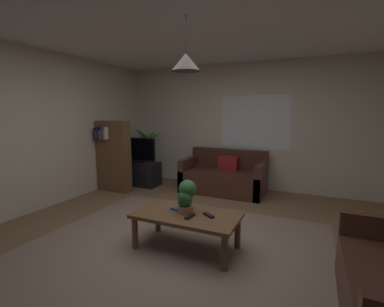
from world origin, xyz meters
The scene contains 17 objects.
floor centered at (0.00, 0.00, -0.01)m, with size 5.18×5.47×0.02m, color brown.
rug centered at (0.00, -0.20, 0.00)m, with size 3.37×3.01×0.01m, color gray.
wall_back centered at (0.00, 2.76, 1.27)m, with size 5.30×0.06×2.55m, color beige.
wall_left centered at (-2.62, 0.00, 1.27)m, with size 0.06×5.47×2.55m, color beige.
ceiling centered at (0.00, 0.00, 2.56)m, with size 5.18×5.47×0.02m, color white.
window_pane centered at (0.28, 2.73, 1.37)m, with size 1.37×0.01×1.06m, color white.
couch_under_window centered at (-0.20, 2.25, 0.27)m, with size 1.59×0.84×0.82m.
coffee_table centered at (0.11, -0.10, 0.36)m, with size 1.19×0.62×0.42m.
book_on_table_0 centered at (-0.04, -0.02, 0.43)m, with size 0.13×0.11×0.03m, color #2D4C8C.
remote_on_table_0 centered at (0.37, -0.06, 0.43)m, with size 0.05×0.16×0.02m, color black.
remote_on_table_1 centered at (0.19, -0.18, 0.43)m, with size 0.05×0.16×0.02m, color black.
potted_plant_on_table centered at (0.09, -0.06, 0.61)m, with size 0.21×0.23×0.38m.
tv_stand centered at (-2.04, 1.98, 0.25)m, with size 0.90×0.44×0.50m, color black.
tv centered at (-2.04, 1.96, 0.77)m, with size 0.85×0.16×0.53m.
potted_palm_corner centered at (-2.17, 2.52, 0.54)m, with size 0.86×0.82×1.27m.
bookshelf_corner centered at (-2.22, 1.41, 0.72)m, with size 0.70×0.31×1.40m.
pendant_lamp centered at (0.11, -0.10, 2.08)m, with size 0.31×0.31×0.56m.
Camera 1 is at (1.37, -2.72, 1.55)m, focal length 25.02 mm.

